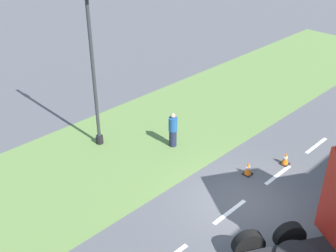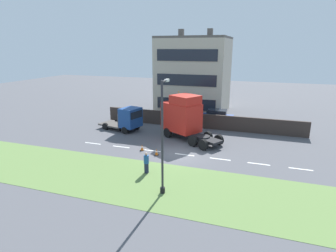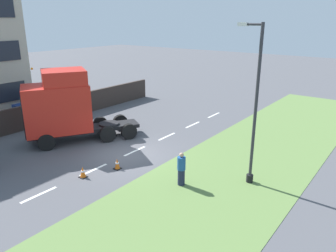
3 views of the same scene
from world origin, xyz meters
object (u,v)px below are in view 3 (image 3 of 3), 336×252
object	(u,v)px
pedestrian	(181,169)
traffic_cone_lead	(117,164)
traffic_cone_trailing	(83,172)
parked_car	(43,105)
lamp_post	(254,114)
lorry_cab	(62,107)

from	to	relation	value
pedestrian	traffic_cone_lead	xyz separation A→B (m)	(3.70, 0.60, -0.53)
traffic_cone_lead	traffic_cone_trailing	size ratio (longest dim) A/B	1.00
parked_car	lamp_post	world-z (taller)	lamp_post
traffic_cone_lead	traffic_cone_trailing	distance (m)	1.85
lamp_post	traffic_cone_lead	world-z (taller)	lamp_post
traffic_cone_lead	lamp_post	bearing A→B (deg)	-155.26
lorry_cab	lamp_post	world-z (taller)	lamp_post
lamp_post	parked_car	bearing A→B (deg)	-1.64
lamp_post	pedestrian	size ratio (longest dim) A/B	4.49
traffic_cone_trailing	pedestrian	bearing A→B (deg)	-152.06
parked_car	pedestrian	distance (m)	15.61
lorry_cab	pedestrian	size ratio (longest dim) A/B	4.26
lorry_cab	lamp_post	bearing A→B (deg)	-139.92
parked_car	pedestrian	size ratio (longest dim) A/B	2.58
parked_car	lamp_post	bearing A→B (deg)	176.93
lorry_cab	lamp_post	xyz separation A→B (m)	(-11.73, -1.97, 1.13)
pedestrian	parked_car	bearing A→B (deg)	-10.09
lorry_cab	parked_car	size ratio (longest dim) A/B	1.65
parked_car	traffic_cone_trailing	distance (m)	12.11
lamp_post	traffic_cone_trailing	bearing A→B (deg)	33.73
traffic_cone_lead	traffic_cone_trailing	bearing A→B (deg)	68.44
lorry_cab	parked_car	xyz separation A→B (m)	(6.06, -2.48, -1.35)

